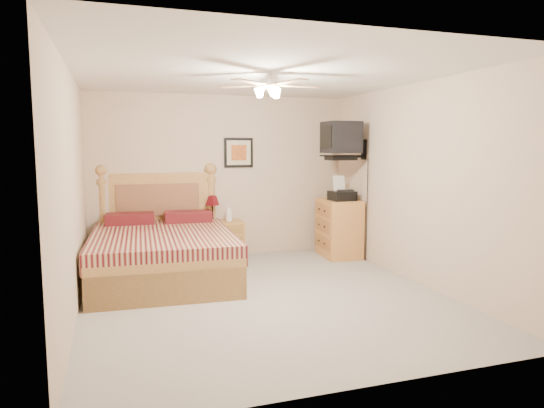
% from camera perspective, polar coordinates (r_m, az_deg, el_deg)
% --- Properties ---
extents(floor, '(4.50, 4.50, 0.00)m').
position_cam_1_polar(floor, '(5.68, -0.91, -10.82)').
color(floor, '#9A948B').
rests_on(floor, ground).
extents(ceiling, '(4.00, 4.50, 0.04)m').
position_cam_1_polar(ceiling, '(5.47, -0.96, 15.02)').
color(ceiling, white).
rests_on(ceiling, ground).
extents(wall_back, '(4.00, 0.04, 2.50)m').
position_cam_1_polar(wall_back, '(7.60, -5.95, 3.23)').
color(wall_back, '#CBB195').
rests_on(wall_back, ground).
extents(wall_front, '(4.00, 0.04, 2.50)m').
position_cam_1_polar(wall_front, '(3.36, 10.46, -1.30)').
color(wall_front, '#CBB195').
rests_on(wall_front, ground).
extents(wall_left, '(0.04, 4.50, 2.50)m').
position_cam_1_polar(wall_left, '(5.21, -22.47, 1.13)').
color(wall_left, '#CBB195').
rests_on(wall_left, ground).
extents(wall_right, '(0.04, 4.50, 2.50)m').
position_cam_1_polar(wall_right, '(6.32, 16.70, 2.26)').
color(wall_right, '#CBB195').
rests_on(wall_right, ground).
extents(bed, '(1.84, 2.35, 1.47)m').
position_cam_1_polar(bed, '(6.39, -12.81, -2.22)').
color(bed, '#A6723C').
rests_on(bed, ground).
extents(nightstand, '(0.54, 0.40, 0.58)m').
position_cam_1_polar(nightstand, '(7.49, -5.56, -4.24)').
color(nightstand, '#C78840').
rests_on(nightstand, ground).
extents(table_lamp, '(0.23, 0.23, 0.40)m').
position_cam_1_polar(table_lamp, '(7.44, -7.00, -0.53)').
color(table_lamp, '#520B11').
rests_on(table_lamp, nightstand).
extents(lotion_bottle, '(0.13, 0.13, 0.26)m').
position_cam_1_polar(lotion_bottle, '(7.42, -5.10, -1.07)').
color(lotion_bottle, white).
rests_on(lotion_bottle, nightstand).
extents(framed_picture, '(0.46, 0.04, 0.46)m').
position_cam_1_polar(framed_picture, '(7.63, -3.96, 6.04)').
color(framed_picture, black).
rests_on(framed_picture, wall_back).
extents(dresser, '(0.59, 0.80, 0.90)m').
position_cam_1_polar(dresser, '(7.68, 7.88, -2.79)').
color(dresser, '#C7803B').
rests_on(dresser, ground).
extents(fax_machine, '(0.36, 0.38, 0.37)m').
position_cam_1_polar(fax_machine, '(7.47, 8.26, 1.85)').
color(fax_machine, black).
rests_on(fax_machine, dresser).
extents(magazine_lower, '(0.30, 0.34, 0.03)m').
position_cam_1_polar(magazine_lower, '(7.87, 6.71, 0.85)').
color(magazine_lower, '#BBAB94').
rests_on(magazine_lower, dresser).
extents(magazine_upper, '(0.21, 0.28, 0.02)m').
position_cam_1_polar(magazine_upper, '(7.90, 6.61, 1.05)').
color(magazine_upper, gray).
rests_on(magazine_upper, magazine_lower).
extents(wall_tv, '(0.56, 0.46, 0.58)m').
position_cam_1_polar(wall_tv, '(7.32, 9.19, 7.43)').
color(wall_tv, black).
rests_on(wall_tv, wall_right).
extents(ceiling_fan, '(1.14, 1.14, 0.28)m').
position_cam_1_polar(ceiling_fan, '(5.26, -0.29, 13.81)').
color(ceiling_fan, white).
rests_on(ceiling_fan, ceiling).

